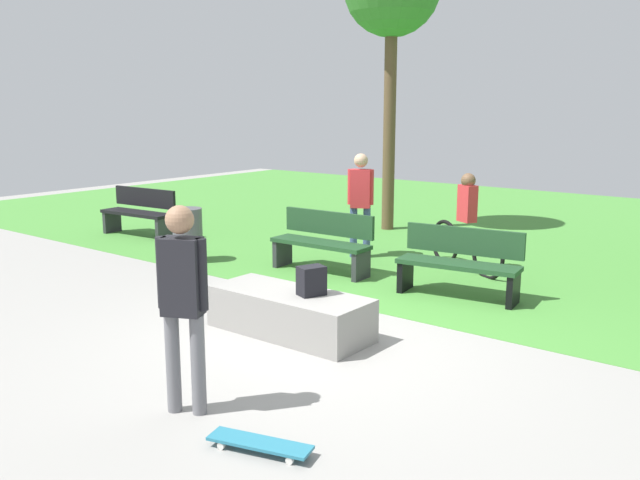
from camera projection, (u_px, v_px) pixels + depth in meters
name	position (u px, v px, depth m)	size (l,w,h in m)	color
ground_plane	(324.00, 341.00, 7.32)	(28.00, 28.00, 0.00)	gray
grass_lawn	(563.00, 235.00, 13.18)	(26.60, 12.81, 0.01)	#478C38
concrete_ledge	(290.00, 313.00, 7.52)	(1.87, 0.74, 0.48)	gray
backpack_on_ledge	(311.00, 281.00, 7.33)	(0.28, 0.20, 0.32)	black
skater_performing_trick	(183.00, 294.00, 5.44)	(0.40, 0.32, 1.74)	slate
skateboard_by_ledge	(260.00, 443.00, 4.99)	(0.82, 0.41, 0.08)	teal
park_bench_far_right	(323.00, 241.00, 10.24)	(1.61, 0.52, 0.91)	#1E4223
park_bench_near_lamppost	(460.00, 261.00, 8.90)	(1.65, 0.68, 0.91)	#1E4223
park_bench_center_lawn	(140.00, 211.00, 13.04)	(1.63, 0.59, 0.91)	black
trash_bin	(188.00, 235.00, 10.93)	(0.48, 0.48, 0.87)	#4C4C51
pedestrian_with_backpack	(361.00, 195.00, 11.12)	(0.42, 0.44, 1.72)	#3F5184
cyclist_on_bicycle	(466.00, 229.00, 10.34)	(1.64, 0.90, 1.52)	black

